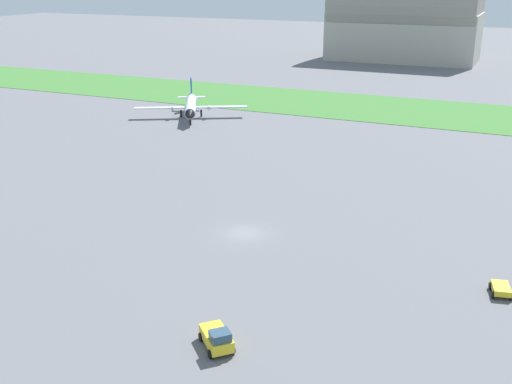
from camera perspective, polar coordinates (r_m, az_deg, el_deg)
The scene contains 6 objects.
ground_plane at distance 69.69m, azimuth -1.09°, elevation -3.83°, with size 600.00×600.00×0.00m, color slate.
grass_taxiway_strip at distance 136.42m, azimuth 12.10°, elevation 7.53°, with size 360.00×28.00×0.08m, color #3D7533.
airplane_taxiing_turboprop at distance 125.63m, azimuth -6.06°, elevation 7.97°, with size 20.58×17.92×6.79m.
baggage_cart_near_gate at distance 61.07m, azimuth 21.72°, elevation -8.33°, with size 2.23×2.71×0.90m.
pushback_tug_midfield at distance 49.44m, azimuth -3.63°, elevation -13.34°, with size 3.83×3.81×1.95m.
hangar_distant at distance 214.48m, azimuth 13.64°, elevation 15.57°, with size 47.37×26.54×31.07m.
Camera 1 is at (27.20, -57.81, 27.85)m, focal length 43.21 mm.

